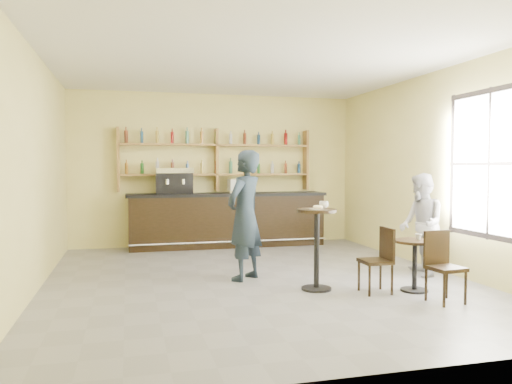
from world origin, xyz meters
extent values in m
plane|color=slate|center=(0.00, 0.00, 0.00)|extent=(7.00, 7.00, 0.00)
plane|color=white|center=(0.00, 0.00, 3.20)|extent=(7.00, 7.00, 0.00)
plane|color=#EBDF85|center=(0.00, 3.50, 1.60)|extent=(7.00, 0.00, 7.00)
plane|color=#EBDF85|center=(0.00, -3.50, 1.60)|extent=(7.00, 0.00, 7.00)
plane|color=#EBDF85|center=(-3.00, 0.00, 1.60)|extent=(0.00, 7.00, 7.00)
plane|color=#EBDF85|center=(3.00, 0.00, 1.60)|extent=(0.00, 7.00, 7.00)
plane|color=white|center=(2.99, -1.20, 1.70)|extent=(0.00, 2.00, 2.00)
cube|color=white|center=(0.63, -0.79, 1.09)|extent=(0.18, 0.18, 0.00)
torus|color=gold|center=(0.64, -0.80, 1.12)|extent=(0.17, 0.17, 0.05)
imported|color=white|center=(0.77, -0.69, 1.14)|extent=(0.14, 0.14, 0.10)
imported|color=black|center=(-0.16, 0.04, 0.95)|extent=(0.82, 0.81, 1.90)
imported|color=white|center=(1.92, -1.19, 0.73)|extent=(0.11, 0.11, 0.08)
imported|color=#B0AFB5|center=(2.50, -0.36, 0.78)|extent=(0.77, 0.89, 1.57)
camera|label=1|loc=(-1.82, -7.04, 1.65)|focal=35.00mm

